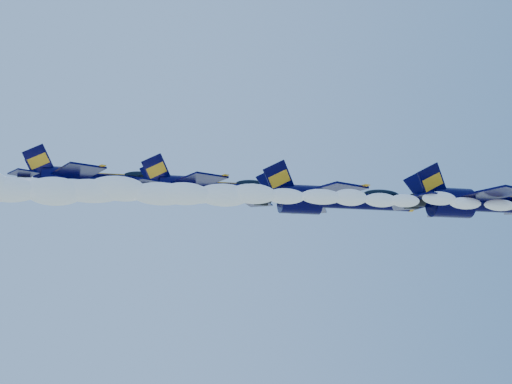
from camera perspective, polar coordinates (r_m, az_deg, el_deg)
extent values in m
ellipsoid|color=white|center=(57.12, 0.77, -0.31)|extent=(47.36, 2.34, 2.10)
ellipsoid|color=black|center=(66.04, 15.30, -0.84)|extent=(1.55, 2.68, 6.35)
cube|color=black|center=(63.53, 18.37, -0.16)|extent=(5.32, 6.30, 0.18)
cube|color=black|center=(70.32, 15.11, -1.48)|extent=(5.32, 6.30, 0.18)
cube|color=#FFA517|center=(64.26, 19.43, -0.13)|extent=(2.39, 4.97, 0.10)
cube|color=#FFA517|center=(70.99, 16.10, -1.44)|extent=(2.39, 4.97, 0.10)
cube|color=black|center=(64.47, 13.93, 0.76)|extent=(3.23, 1.02, 3.48)
cube|color=black|center=(66.30, 13.14, 0.37)|extent=(3.23, 1.02, 3.48)
cylinder|color=black|center=(63.94, 12.81, -0.65)|extent=(1.19, 1.09, 1.09)
cylinder|color=black|center=(65.08, 12.33, -0.87)|extent=(1.19, 1.09, 1.09)
cube|color=#FFA517|center=(67.77, 17.72, -0.26)|extent=(10.91, 0.35, 0.08)
ellipsoid|color=white|center=(58.63, -9.40, -0.02)|extent=(47.36, 2.07, 1.87)
cylinder|color=black|center=(70.80, 8.68, -0.77)|extent=(9.45, 1.58, 1.58)
ellipsoid|color=black|center=(68.72, 3.52, -0.59)|extent=(1.64, 2.84, 6.72)
cone|color=black|center=(73.19, 13.14, -0.96)|extent=(2.73, 1.58, 1.58)
cylinder|color=#FFA517|center=(72.66, 12.24, -0.93)|extent=(0.37, 1.64, 1.64)
ellipsoid|color=black|center=(71.61, 9.99, -0.21)|extent=(3.78, 1.23, 1.04)
cube|color=#FFA517|center=(71.55, 10.00, -0.46)|extent=(4.41, 1.05, 0.19)
cube|color=black|center=(65.36, 6.12, 0.11)|extent=(5.63, 6.67, 0.19)
cube|color=black|center=(73.21, 4.05, -1.26)|extent=(5.63, 6.67, 0.19)
cube|color=#FFA517|center=(65.86, 7.33, 0.14)|extent=(2.53, 5.26, 0.11)
cube|color=#FFA517|center=(73.65, 5.15, -1.23)|extent=(2.53, 5.26, 0.11)
cube|color=black|center=(67.45, 1.87, 1.03)|extent=(3.42, 1.08, 3.68)
cube|color=black|center=(69.53, 1.43, 0.63)|extent=(3.42, 1.08, 3.68)
cylinder|color=black|center=(67.16, 0.66, -0.38)|extent=(1.26, 1.16, 1.16)
cylinder|color=black|center=(68.47, 0.41, -0.61)|extent=(1.26, 1.16, 1.16)
cube|color=#FFA517|center=(69.92, 6.25, -0.01)|extent=(11.55, 0.37, 0.08)
cylinder|color=black|center=(75.91, -1.60, 0.11)|extent=(9.08, 1.51, 1.51)
ellipsoid|color=black|center=(75.01, -6.38, 0.29)|extent=(1.57, 2.72, 6.46)
cone|color=black|center=(77.19, 2.67, -0.09)|extent=(2.62, 1.51, 1.51)
cylinder|color=#FFA517|center=(76.89, 1.79, -0.05)|extent=(0.35, 1.57, 1.57)
ellipsoid|color=black|center=(76.41, -0.34, 0.61)|extent=(3.63, 1.18, 1.00)
cube|color=#FFA517|center=(76.34, -0.34, 0.38)|extent=(4.24, 1.01, 0.18)
cube|color=black|center=(71.32, -4.58, 0.95)|extent=(5.41, 6.41, 0.18)
cube|color=black|center=(79.13, -5.38, -0.35)|extent=(5.41, 6.41, 0.18)
cube|color=#FFA517|center=(71.54, -3.46, 0.98)|extent=(2.43, 5.05, 0.10)
cube|color=#FFA517|center=(79.33, -4.37, -0.32)|extent=(2.43, 5.05, 0.10)
cube|color=black|center=(74.14, -7.97, 1.73)|extent=(3.29, 1.04, 3.54)
cube|color=black|center=(76.20, -8.10, 1.35)|extent=(3.29, 1.04, 3.54)
cylinder|color=black|center=(74.09, -9.04, 0.49)|extent=(1.21, 1.11, 1.11)
cylinder|color=black|center=(75.37, -9.10, 0.27)|extent=(1.21, 1.11, 1.11)
cube|color=#FFA517|center=(75.59, -3.86, 0.80)|extent=(11.10, 0.35, 0.08)
cylinder|color=black|center=(83.60, -10.51, 0.77)|extent=(10.08, 1.68, 1.68)
ellipsoid|color=black|center=(83.70, -15.34, 0.95)|extent=(1.75, 3.03, 7.17)
cone|color=black|center=(84.03, -6.08, 0.56)|extent=(2.91, 1.68, 1.68)
cylinder|color=#FFA517|center=(83.90, -6.99, 0.61)|extent=(0.39, 1.75, 1.75)
ellipsoid|color=black|center=(83.86, -9.18, 1.27)|extent=(4.03, 1.31, 1.11)
cube|color=#FFA517|center=(83.79, -9.19, 1.04)|extent=(4.71, 1.12, 0.20)
cube|color=black|center=(79.25, -14.03, 1.65)|extent=(6.01, 7.12, 0.20)
cube|color=black|center=(87.99, -13.89, 0.28)|extent=(6.01, 7.12, 0.20)
cube|color=#FFA517|center=(79.24, -12.89, 1.67)|extent=(2.70, 5.61, 0.11)
cube|color=#FFA517|center=(87.98, -12.87, 0.30)|extent=(2.70, 5.61, 0.11)
cube|color=black|center=(83.13, -17.01, 2.37)|extent=(3.65, 1.15, 3.93)
cube|color=black|center=(85.41, -16.89, 1.98)|extent=(3.65, 1.15, 3.93)
cylinder|color=black|center=(83.29, -18.06, 1.14)|extent=(1.34, 1.23, 1.23)
cylinder|color=black|center=(84.71, -17.97, 0.92)|extent=(1.34, 1.23, 1.23)
cube|color=#FFA517|center=(83.78, -12.78, 1.46)|extent=(12.33, 0.39, 0.09)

